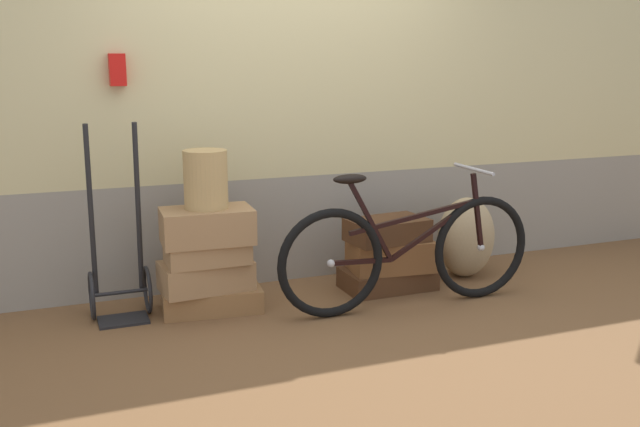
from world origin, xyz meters
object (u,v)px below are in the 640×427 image
at_px(burlap_sack, 466,237).
at_px(luggage_trolley, 119,274).
at_px(suitcase_4, 388,278).
at_px(wicker_basket, 206,179).
at_px(bicycle, 408,252).
at_px(suitcase_1, 206,275).
at_px(suitcase_6, 387,230).
at_px(suitcase_2, 207,253).
at_px(suitcase_3, 207,226).
at_px(suitcase_0, 212,299).
at_px(suitcase_5, 391,255).

bearing_deg(burlap_sack, luggage_trolley, 178.61).
height_order(suitcase_4, wicker_basket, wicker_basket).
xyz_separation_m(suitcase_4, bicycle, (-0.05, -0.39, 0.30)).
xyz_separation_m(luggage_trolley, burlap_sack, (2.49, -0.06, 0.02)).
relative_size(suitcase_1, bicycle, 0.32).
bearing_deg(bicycle, suitcase_6, 86.25).
relative_size(suitcase_2, wicker_basket, 1.41).
height_order(suitcase_3, bicycle, bicycle).
bearing_deg(bicycle, suitcase_2, 163.59).
relative_size(suitcase_0, suitcase_1, 1.10).
bearing_deg(suitcase_0, wicker_basket, -119.23).
height_order(suitcase_2, suitcase_6, suitcase_6).
relative_size(suitcase_0, suitcase_3, 1.11).
bearing_deg(suitcase_3, wicker_basket, 76.91).
bearing_deg(suitcase_6, suitcase_2, 173.88).
distance_m(suitcase_5, suitcase_6, 0.19).
distance_m(suitcase_1, bicycle, 1.31).
relative_size(suitcase_1, wicker_basket, 1.56).
bearing_deg(suitcase_5, bicycle, -92.97).
distance_m(suitcase_1, suitcase_5, 1.30).
relative_size(luggage_trolley, bicycle, 0.69).
bearing_deg(suitcase_1, bicycle, -22.35).
relative_size(suitcase_0, suitcase_6, 1.17).
bearing_deg(luggage_trolley, burlap_sack, -1.39).
distance_m(suitcase_5, bicycle, 0.39).
xyz_separation_m(suitcase_5, burlap_sack, (0.66, 0.07, 0.05)).
bearing_deg(suitcase_3, bicycle, -13.67).
distance_m(suitcase_3, bicycle, 1.30).
height_order(suitcase_6, burlap_sack, burlap_sack).
relative_size(suitcase_1, suitcase_5, 1.00).
bearing_deg(suitcase_2, suitcase_3, -42.19).
bearing_deg(suitcase_6, luggage_trolley, 169.72).
relative_size(suitcase_5, wicker_basket, 1.55).
xyz_separation_m(suitcase_6, wicker_basket, (-1.25, 0.03, 0.43)).
bearing_deg(suitcase_2, suitcase_5, -0.17).
height_order(suitcase_3, suitcase_5, suitcase_3).
height_order(suitcase_2, suitcase_5, suitcase_2).
bearing_deg(suitcase_1, suitcase_3, -76.33).
xyz_separation_m(suitcase_4, luggage_trolley, (-1.82, 0.11, 0.21)).
bearing_deg(luggage_trolley, suitcase_2, -14.18).
xyz_separation_m(suitcase_1, luggage_trolley, (-0.53, 0.10, 0.04)).
bearing_deg(suitcase_0, suitcase_6, 3.63).
xyz_separation_m(suitcase_0, suitcase_5, (1.27, -0.04, 0.18)).
bearing_deg(wicker_basket, suitcase_5, -0.76).
distance_m(suitcase_4, burlap_sack, 0.71).
height_order(suitcase_4, suitcase_5, suitcase_5).
height_order(suitcase_2, suitcase_4, suitcase_2).
height_order(suitcase_1, suitcase_3, suitcase_3).
relative_size(suitcase_3, luggage_trolley, 0.46).
bearing_deg(suitcase_3, suitcase_1, 111.10).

